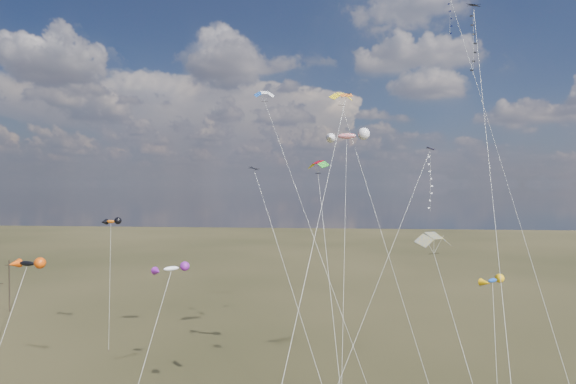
{
  "coord_description": "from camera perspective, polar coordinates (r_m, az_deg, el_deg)",
  "views": [
    {
      "loc": [
        4.79,
        -30.58,
        19.72
      ],
      "look_at": [
        0.0,
        18.0,
        19.0
      ],
      "focal_mm": 32.0,
      "sensor_mm": 36.0,
      "label": 1
    }
  ],
  "objects": [
    {
      "name": "parafoil_striped",
      "position": [
        41.26,
        15.92,
        -4.73
      ],
      "size": [
        4.35,
        12.87,
        16.5
      ],
      "color": "#DBB303",
      "rests_on": "ground"
    },
    {
      "name": "novelty_redwhite_stripe",
      "position": [
        53.88,
        6.54,
        6.15
      ],
      "size": [
        4.01,
        17.17,
        25.51
      ],
      "color": "red",
      "rests_on": "ground"
    },
    {
      "name": "diamond_orange_center",
      "position": [
        32.58,
        3.77,
        -1.4
      ],
      "size": [
        5.89,
        20.9,
        26.6
      ],
      "color": "orange",
      "rests_on": "ground"
    },
    {
      "name": "diamond_black_high",
      "position": [
        44.74,
        20.12,
        13.67
      ],
      "size": [
        2.79,
        20.35,
        34.59
      ],
      "color": "black",
      "rests_on": "ground"
    },
    {
      "name": "novelty_orange_black",
      "position": [
        73.5,
        -19.08,
        -3.15
      ],
      "size": [
        5.02,
        9.55,
        15.28
      ],
      "color": "#D75D0F",
      "rests_on": "ground"
    },
    {
      "name": "novelty_blue_yellow",
      "position": [
        46.3,
        21.78,
        -9.19
      ],
      "size": [
        2.79,
        8.95,
        12.2
      ],
      "color": "#1747AD",
      "rests_on": "ground"
    },
    {
      "name": "diamond_black_mid",
      "position": [
        45.03,
        -1.36,
        -5.13
      ],
      "size": [
        9.19,
        12.78,
        21.39
      ],
      "color": "black",
      "rests_on": "ground"
    },
    {
      "name": "parafoil_blue_white",
      "position": [
        59.53,
        -2.58,
        10.83
      ],
      "size": [
        13.17,
        15.44,
        30.83
      ],
      "color": "blue",
      "rests_on": "ground"
    },
    {
      "name": "novelty_white_purple",
      "position": [
        37.6,
        -12.89,
        -8.43
      ],
      "size": [
        2.87,
        9.49,
        14.14
      ],
      "color": "white",
      "rests_on": "ground"
    },
    {
      "name": "parafoil_tricolor",
      "position": [
        43.79,
        3.38,
        3.14
      ],
      "size": [
        3.73,
        12.84,
        22.12
      ],
      "color": "#D0C20A",
      "rests_on": "ground"
    },
    {
      "name": "diamond_navy_tall",
      "position": [
        62.14,
        18.4,
        15.64
      ],
      "size": [
        5.91,
        22.48,
        41.48
      ],
      "color": "#0D1A4A",
      "rests_on": "ground"
    },
    {
      "name": "parafoil_yellow",
      "position": [
        59.08,
        6.03,
        10.62
      ],
      "size": [
        9.29,
        23.59,
        30.57
      ],
      "color": "gold",
      "rests_on": "ground"
    },
    {
      "name": "utility_pole_far",
      "position": [
        91.57,
        -28.56,
        -9.09
      ],
      "size": [
        1.4,
        0.2,
        8.0
      ],
      "color": "black",
      "rests_on": "ground"
    },
    {
      "name": "diamond_navy_right",
      "position": [
        51.86,
        15.09,
        0.35
      ],
      "size": [
        11.43,
        14.89,
        23.44
      ],
      "color": "#12104E",
      "rests_on": "ground"
    },
    {
      "name": "novelty_black_orange",
      "position": [
        45.83,
        -27.04,
        -7.14
      ],
      "size": [
        3.03,
        9.85,
        13.97
      ],
      "color": "black",
      "rests_on": "ground"
    }
  ]
}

